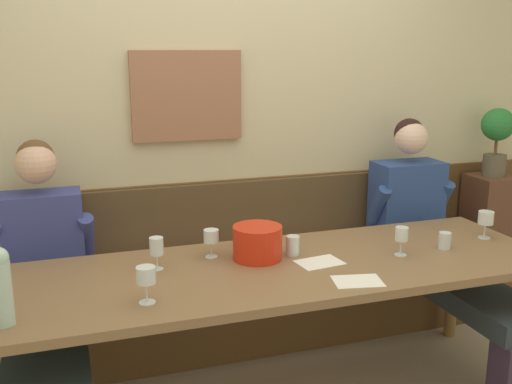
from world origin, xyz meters
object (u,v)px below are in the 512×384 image
(wine_bottle_amber_mid, at_px, (0,283))
(potted_plant, at_px, (497,135))
(wine_glass_center_front, at_px, (157,248))
(water_tumbler_center, at_px, (293,245))
(ice_bucket, at_px, (257,243))
(wall_bench, at_px, (239,298))
(dining_table, at_px, (280,279))
(person_left_seat, at_px, (44,291))
(water_tumbler_left, at_px, (445,241))
(wine_glass_center_rear, at_px, (146,277))
(wine_glass_by_bottle, at_px, (211,238))
(person_center_left_seat, at_px, (437,241))
(wine_glass_mid_left, at_px, (402,235))
(wine_glass_near_bucket, at_px, (486,219))

(wine_bottle_amber_mid, relative_size, potted_plant, 0.81)
(wine_glass_center_front, relative_size, water_tumbler_center, 1.60)
(ice_bucket, relative_size, potted_plant, 0.53)
(ice_bucket, xyz_separation_m, potted_plant, (1.84, 0.59, 0.35))
(wall_bench, relative_size, wine_bottle_amber_mid, 8.10)
(dining_table, bearing_deg, potted_plant, 21.84)
(person_left_seat, xyz_separation_m, water_tumbler_left, (1.92, -0.35, 0.16))
(wine_glass_center_rear, bearing_deg, ice_bucket, 30.77)
(wine_glass_by_bottle, relative_size, wine_glass_center_rear, 0.91)
(wall_bench, height_order, water_tumbler_center, wall_bench)
(person_center_left_seat, height_order, potted_plant, potted_plant)
(wine_bottle_amber_mid, height_order, water_tumbler_center, wine_bottle_amber_mid)
(wine_glass_mid_left, xyz_separation_m, wine_glass_center_rear, (-1.25, -0.17, 0.01))
(ice_bucket, xyz_separation_m, wine_glass_by_bottle, (-0.20, 0.09, 0.02))
(person_left_seat, distance_m, wine_glass_center_front, 0.57)
(person_left_seat, distance_m, water_tumbler_left, 1.95)
(wine_glass_center_rear, bearing_deg, water_tumbler_left, 6.91)
(ice_bucket, distance_m, wine_glass_center_rear, 0.67)
(person_left_seat, relative_size, wine_glass_near_bucket, 8.71)
(wine_glass_center_rear, bearing_deg, person_center_left_seat, 17.54)
(water_tumbler_left, bearing_deg, wine_glass_by_bottle, 167.66)
(wine_glass_center_front, height_order, wine_glass_by_bottle, wine_glass_center_front)
(wine_glass_by_bottle, height_order, wine_glass_mid_left, wine_glass_mid_left)
(wine_glass_by_bottle, bearing_deg, wine_glass_near_bucket, -6.69)
(wall_bench, bearing_deg, ice_bucket, -97.47)
(person_left_seat, relative_size, wine_bottle_amber_mid, 3.51)
(wall_bench, height_order, wine_glass_center_rear, wall_bench)
(wall_bench, relative_size, wine_glass_center_front, 19.25)
(wall_bench, relative_size, person_left_seat, 2.31)
(wine_glass_near_bucket, xyz_separation_m, water_tumbler_center, (-1.06, 0.08, -0.06))
(wine_glass_center_rear, relative_size, water_tumbler_left, 1.78)
(person_center_left_seat, relative_size, wine_glass_center_front, 8.52)
(person_center_left_seat, relative_size, water_tumbler_left, 15.32)
(dining_table, relative_size, wine_glass_center_rear, 17.41)
(person_left_seat, distance_m, ice_bucket, 1.01)
(potted_plant, bearing_deg, wine_glass_center_front, -165.98)
(ice_bucket, bearing_deg, person_left_seat, 169.19)
(water_tumbler_left, distance_m, potted_plant, 1.23)
(wall_bench, height_order, potted_plant, potted_plant)
(wine_glass_near_bucket, distance_m, wine_glass_mid_left, 0.58)
(ice_bucket, relative_size, water_tumbler_center, 2.48)
(wine_glass_near_bucket, bearing_deg, person_left_seat, 173.17)
(person_left_seat, relative_size, wine_glass_mid_left, 8.90)
(wine_bottle_amber_mid, xyz_separation_m, water_tumbler_center, (1.28, 0.37, -0.11))
(wine_bottle_amber_mid, xyz_separation_m, potted_plant, (2.93, 0.96, 0.27))
(wine_glass_by_bottle, height_order, wine_glass_center_rear, wine_glass_center_rear)
(wine_glass_mid_left, bearing_deg, wine_glass_center_front, 170.94)
(wine_bottle_amber_mid, xyz_separation_m, wine_glass_near_bucket, (2.34, 0.29, -0.06))
(wine_glass_mid_left, xyz_separation_m, water_tumbler_center, (-0.50, 0.17, -0.06))
(ice_bucket, bearing_deg, potted_plant, 17.73)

